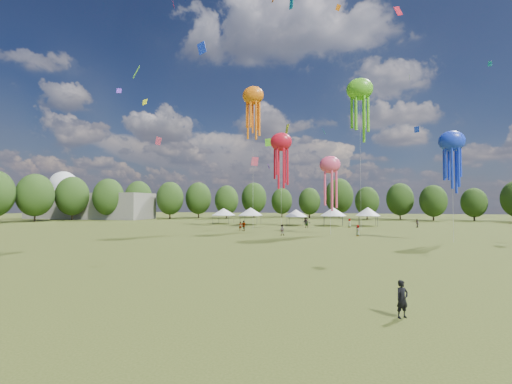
# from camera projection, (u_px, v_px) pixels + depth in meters

# --- Properties ---
(ground) EXTENTS (300.00, 300.00, 0.00)m
(ground) POSITION_uv_depth(u_px,v_px,m) (244.00, 293.00, 17.99)
(ground) COLOR #384416
(ground) RESTS_ON ground
(observer_main) EXTENTS (0.69, 0.63, 1.58)m
(observer_main) POSITION_uv_depth(u_px,v_px,m) (402.00, 299.00, 14.07)
(observer_main) COLOR black
(observer_main) RESTS_ON ground
(spectator_near) EXTENTS (0.82, 0.66, 1.62)m
(spectator_near) POSITION_uv_depth(u_px,v_px,m) (282.00, 230.00, 50.26)
(spectator_near) COLOR gray
(spectator_near) RESTS_ON ground
(spectators_far) EXTENTS (33.08, 23.04, 1.90)m
(spectators_far) POSITION_uv_depth(u_px,v_px,m) (321.00, 224.00, 64.33)
(spectators_far) COLOR gray
(spectators_far) RESTS_ON ground
(festival_tents) EXTENTS (38.20, 7.48, 4.05)m
(festival_tents) POSITION_uv_depth(u_px,v_px,m) (291.00, 212.00, 74.61)
(festival_tents) COLOR #47474C
(festival_tents) RESTS_ON ground
(show_kites) EXTENTS (32.92, 17.87, 27.32)m
(show_kites) POSITION_uv_depth(u_px,v_px,m) (320.00, 126.00, 57.81)
(show_kites) COLOR red
(show_kites) RESTS_ON ground
(small_kites) EXTENTS (75.83, 59.51, 46.37)m
(small_kites) POSITION_uv_depth(u_px,v_px,m) (306.00, 75.00, 61.77)
(small_kites) COLOR red
(small_kites) RESTS_ON ground
(treeline) EXTENTS (201.57, 95.24, 13.43)m
(treeline) POSITION_uv_depth(u_px,v_px,m) (301.00, 196.00, 79.75)
(treeline) COLOR #38281C
(treeline) RESTS_ON ground
(hangar) EXTENTS (40.00, 12.00, 8.00)m
(hangar) POSITION_uv_depth(u_px,v_px,m) (90.00, 206.00, 105.45)
(hangar) COLOR gray
(hangar) RESTS_ON ground
(radome) EXTENTS (9.00, 9.00, 16.00)m
(radome) POSITION_uv_depth(u_px,v_px,m) (64.00, 189.00, 115.37)
(radome) COLOR white
(radome) RESTS_ON ground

